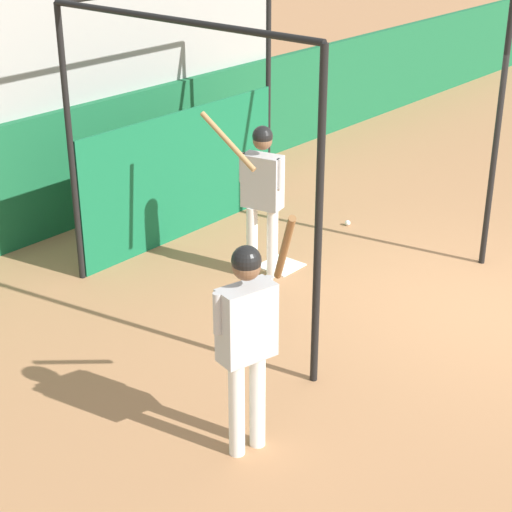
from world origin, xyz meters
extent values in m
plane|color=#A8754C|center=(0.00, 0.00, 0.00)|extent=(60.00, 60.00, 0.00)
cube|color=#196038|center=(0.00, 5.27, 0.79)|extent=(24.00, 0.12, 1.59)
cube|color=#9E9E99|center=(0.00, 7.33, 1.82)|extent=(5.40, 4.00, 3.64)
cube|color=#195B33|center=(-1.93, 5.73, 1.64)|extent=(0.45, 0.40, 0.10)
cube|color=#195B33|center=(-1.38, 5.73, 1.64)|extent=(0.45, 0.40, 0.10)
cube|color=#195B33|center=(-1.38, 5.91, 1.87)|extent=(0.45, 0.06, 0.40)
cube|color=#195B33|center=(-0.83, 5.73, 1.64)|extent=(0.45, 0.40, 0.10)
cube|color=#195B33|center=(-0.83, 5.91, 1.87)|extent=(0.45, 0.06, 0.40)
cube|color=#195B33|center=(-0.28, 5.73, 1.64)|extent=(0.45, 0.40, 0.10)
cube|color=#195B33|center=(-0.28, 5.91, 1.87)|extent=(0.45, 0.06, 0.40)
cube|color=#195B33|center=(0.27, 5.73, 1.64)|extent=(0.45, 0.40, 0.10)
cube|color=#195B33|center=(0.27, 5.91, 1.87)|extent=(0.45, 0.06, 0.40)
cube|color=#195B33|center=(0.82, 5.73, 1.64)|extent=(0.45, 0.40, 0.10)
cube|color=#195B33|center=(0.82, 5.91, 1.87)|extent=(0.45, 0.06, 0.40)
cube|color=#195B33|center=(1.38, 5.73, 1.64)|extent=(0.45, 0.40, 0.10)
cube|color=#195B33|center=(1.38, 5.91, 1.87)|extent=(0.45, 0.06, 0.40)
cube|color=#195B33|center=(1.93, 5.73, 1.64)|extent=(0.45, 0.40, 0.10)
cube|color=#195B33|center=(1.93, 5.91, 1.87)|extent=(0.45, 0.06, 0.40)
cube|color=#195B33|center=(-1.38, 6.53, 2.04)|extent=(0.45, 0.40, 0.10)
cube|color=#195B33|center=(-0.83, 6.53, 2.04)|extent=(0.45, 0.40, 0.10)
cube|color=#195B33|center=(-0.83, 6.71, 2.27)|extent=(0.45, 0.06, 0.40)
cube|color=#195B33|center=(-0.28, 6.53, 2.04)|extent=(0.45, 0.40, 0.10)
cube|color=#195B33|center=(-0.28, 6.71, 2.27)|extent=(0.45, 0.06, 0.40)
cube|color=#195B33|center=(0.27, 6.53, 2.04)|extent=(0.45, 0.40, 0.10)
cube|color=#195B33|center=(0.27, 6.71, 2.27)|extent=(0.45, 0.06, 0.40)
cube|color=#195B33|center=(0.82, 6.53, 2.04)|extent=(0.45, 0.40, 0.10)
cube|color=#195B33|center=(0.82, 6.71, 2.27)|extent=(0.45, 0.06, 0.40)
cube|color=#195B33|center=(1.38, 6.53, 2.04)|extent=(0.45, 0.40, 0.10)
cube|color=#195B33|center=(1.38, 6.71, 2.27)|extent=(0.45, 0.06, 0.40)
cube|color=#195B33|center=(1.93, 6.53, 2.04)|extent=(0.45, 0.40, 0.10)
cube|color=#195B33|center=(1.93, 6.71, 2.27)|extent=(0.45, 0.06, 0.40)
cube|color=#195B33|center=(-0.28, 7.33, 2.44)|extent=(0.45, 0.40, 0.10)
cube|color=#195B33|center=(0.27, 7.33, 2.44)|extent=(0.45, 0.40, 0.10)
cube|color=#195B33|center=(0.82, 7.33, 2.44)|extent=(0.45, 0.40, 0.10)
cube|color=#195B33|center=(1.38, 7.33, 2.44)|extent=(0.45, 0.40, 0.10)
cylinder|color=black|center=(-2.34, 0.62, 1.55)|extent=(0.07, 0.07, 3.11)
cylinder|color=black|center=(1.05, 0.62, 1.55)|extent=(0.07, 0.07, 3.11)
cylinder|color=black|center=(-2.34, 3.98, 1.55)|extent=(0.07, 0.07, 3.11)
cylinder|color=black|center=(1.05, 3.98, 1.55)|extent=(0.07, 0.07, 3.11)
cylinder|color=black|center=(-2.34, 2.30, 3.11)|extent=(0.06, 3.36, 0.06)
cube|color=#14663D|center=(-0.64, 3.96, 0.82)|extent=(3.31, 0.03, 1.64)
cube|color=white|center=(-0.60, 2.40, 0.01)|extent=(0.44, 0.44, 0.02)
cylinder|color=white|center=(-0.87, 2.32, 0.43)|extent=(0.16, 0.16, 0.86)
cylinder|color=white|center=(-1.03, 2.49, 0.43)|extent=(0.16, 0.16, 0.86)
cube|color=#B7B7B7|center=(-0.95, 2.40, 1.17)|extent=(0.31, 0.48, 0.61)
sphere|color=brown|center=(-0.95, 2.40, 1.64)|extent=(0.22, 0.22, 0.22)
sphere|color=black|center=(-0.95, 2.40, 1.69)|extent=(0.23, 0.23, 0.23)
cylinder|color=#B7B7B7|center=(-0.94, 2.17, 1.31)|extent=(0.08, 0.08, 0.34)
cylinder|color=#B7B7B7|center=(-1.04, 2.62, 1.31)|extent=(0.08, 0.08, 0.34)
cylinder|color=#AD7F4C|center=(-1.30, 2.59, 1.68)|extent=(0.09, 0.75, 0.55)
sphere|color=#AD7F4C|center=(-0.95, 2.61, 1.43)|extent=(0.08, 0.08, 0.08)
cylinder|color=white|center=(-3.62, 0.43, 0.44)|extent=(0.16, 0.16, 0.87)
cylinder|color=white|center=(-3.42, 0.38, 0.44)|extent=(0.16, 0.16, 0.87)
cube|color=#B7B7B7|center=(-3.52, 0.41, 1.18)|extent=(0.49, 0.32, 0.62)
sphere|color=brown|center=(-3.52, 0.41, 1.66)|extent=(0.22, 0.22, 0.22)
sphere|color=black|center=(-3.52, 0.41, 1.71)|extent=(0.23, 0.23, 0.23)
cylinder|color=#B7B7B7|center=(-3.74, 0.51, 1.32)|extent=(0.08, 0.08, 0.34)
cylinder|color=#B7B7B7|center=(-3.28, 0.39, 1.32)|extent=(0.08, 0.08, 0.34)
cylinder|color=brown|center=(-3.18, 0.32, 1.72)|extent=(0.38, 0.45, 0.72)
sphere|color=brown|center=(-3.36, 0.47, 1.37)|extent=(0.08, 0.08, 0.08)
sphere|color=white|center=(0.96, 2.52, 0.04)|extent=(0.07, 0.07, 0.07)
camera|label=1|loc=(-7.85, -3.36, 4.38)|focal=60.00mm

